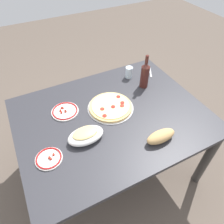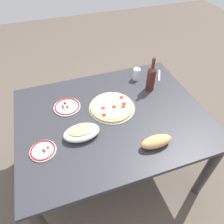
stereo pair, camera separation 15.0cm
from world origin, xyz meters
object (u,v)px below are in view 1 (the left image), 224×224
water_glass (129,72)px  side_plate_far (49,158)px  bread_loaf (161,136)px  baked_pasta_dish (86,135)px  wine_bottle (145,75)px  dining_table (112,124)px  side_plate_near (65,111)px  pepperoni_pizza (111,107)px

water_glass → side_plate_far: size_ratio=0.61×
water_glass → side_plate_far: (-0.86, -0.52, -0.04)m
side_plate_far → bread_loaf: (0.68, -0.19, 0.03)m
baked_pasta_dish → wine_bottle: 0.72m
bread_loaf → water_glass: bearing=76.1°
dining_table → baked_pasta_dish: 0.31m
dining_table → wine_bottle: bearing=25.3°
bread_loaf → baked_pasta_dish: bearing=151.8°
water_glass → bread_loaf: water_glass is taller
dining_table → side_plate_near: 0.37m
water_glass → side_plate_near: size_ratio=0.50×
pepperoni_pizza → baked_pasta_dish: bearing=-145.4°
baked_pasta_dish → water_glass: (0.60, 0.48, 0.01)m
side_plate_near → bread_loaf: size_ratio=0.97×
wine_bottle → water_glass: (-0.05, 0.17, -0.06)m
dining_table → baked_pasta_dish: size_ratio=5.70×
side_plate_near → dining_table: bearing=-32.0°
dining_table → side_plate_far: 0.55m
wine_bottle → bread_loaf: size_ratio=1.39×
pepperoni_pizza → wine_bottle: size_ratio=1.21×
wine_bottle → side_plate_near: (-0.69, -0.00, -0.11)m
pepperoni_pizza → side_plate_near: 0.34m
baked_pasta_dish → side_plate_far: (-0.26, -0.04, -0.03)m
wine_bottle → side_plate_near: size_ratio=1.44×
baked_pasta_dish → side_plate_far: baked_pasta_dish is taller
dining_table → side_plate_far: bearing=-162.4°
side_plate_near → baked_pasta_dish: bearing=-81.6°
baked_pasta_dish → side_plate_far: 0.26m
pepperoni_pizza → water_glass: size_ratio=3.45×
water_glass → pepperoni_pizza: bearing=-138.7°
wine_bottle → water_glass: 0.19m
pepperoni_pizza → baked_pasta_dish: baked_pasta_dish is taller
wine_bottle → bread_loaf: (-0.22, -0.54, -0.08)m
wine_bottle → water_glass: bearing=105.5°
pepperoni_pizza → side_plate_far: pepperoni_pizza is taller
pepperoni_pizza → water_glass: water_glass is taller
bread_loaf → pepperoni_pizza: bearing=109.9°
dining_table → bread_loaf: bearing=-63.5°
side_plate_near → side_plate_far: (-0.21, -0.35, 0.00)m
dining_table → bread_loaf: (0.17, -0.35, 0.14)m
baked_pasta_dish → water_glass: bearing=38.4°
bread_loaf → dining_table: bearing=116.5°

